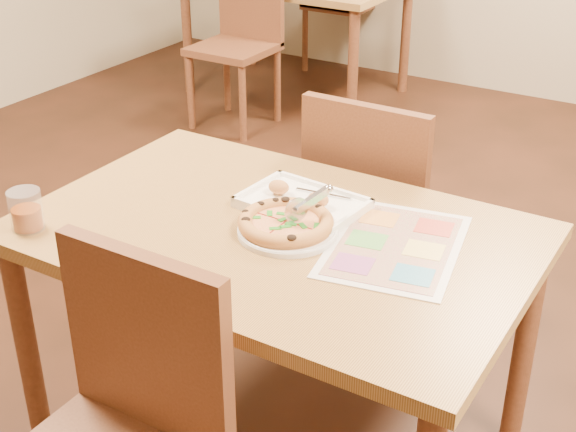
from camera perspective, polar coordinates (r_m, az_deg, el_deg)
The scene contains 10 objects.
dining_table at distance 2.10m, azimuth -0.90°, elevation -2.95°, with size 1.30×0.85×0.72m.
chair_near at distance 1.76m, azimuth -11.67°, elevation -13.39°, with size 0.42×0.42×0.47m.
chair_far at distance 2.60m, azimuth 6.17°, elevation 1.52°, with size 0.42×0.42×0.47m.
bg_chair_near at distance 4.67m, azimuth -3.27°, elevation 13.43°, with size 0.42×0.42×0.47m.
plate at distance 2.03m, azimuth 0.00°, elevation -1.08°, with size 0.26×0.26×0.01m, color silver.
pizza at distance 2.03m, azimuth -0.16°, elevation -0.49°, with size 0.25×0.25×0.04m.
pizza_cutter at distance 2.02m, azimuth 1.42°, elevation 0.95°, with size 0.07×0.12×0.08m.
appetizer_tray at distance 2.16m, azimuth 1.00°, elevation 0.91°, with size 0.34×0.25×0.06m.
glass_tumbler at distance 2.15m, azimuth -18.11°, elevation 0.25°, with size 0.08×0.08×0.11m.
menu at distance 1.99m, azimuth 7.62°, elevation -2.09°, with size 0.31×0.43×0.01m, color silver.
Camera 1 is at (0.97, -1.53, 1.70)m, focal length 50.00 mm.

